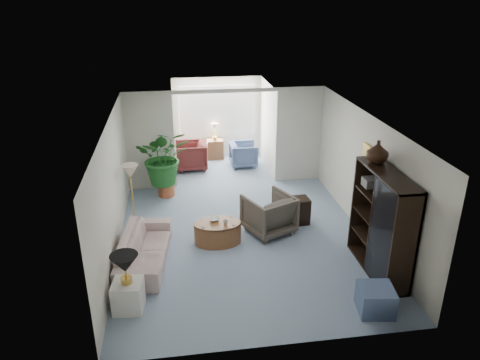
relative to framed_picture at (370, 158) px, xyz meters
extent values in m
plane|color=#899CB6|center=(-2.46, 0.10, -1.70)|extent=(6.00, 6.00, 0.00)
plane|color=#899CB6|center=(-2.46, 4.20, -1.70)|extent=(2.60, 2.60, 0.00)
cube|color=beige|center=(-4.36, 3.10, -0.45)|extent=(1.20, 0.12, 2.50)
cube|color=beige|center=(-0.56, 3.10, -0.45)|extent=(1.20, 0.12, 2.50)
cube|color=beige|center=(-2.46, 3.10, 0.75)|extent=(2.60, 0.12, 0.10)
cube|color=white|center=(-2.46, 5.28, -0.30)|extent=(2.20, 0.02, 1.50)
cube|color=white|center=(-2.46, 5.25, -0.30)|extent=(2.20, 0.02, 1.50)
cube|color=#B7AE92|center=(0.00, 0.00, 0.00)|extent=(0.04, 0.50, 0.40)
imported|color=beige|center=(-4.43, -0.40, -1.40)|extent=(1.03, 2.11, 0.59)
cube|color=white|center=(-4.63, -1.75, -1.45)|extent=(0.51, 0.51, 0.51)
cone|color=black|center=(-4.63, -1.75, -0.84)|extent=(0.44, 0.44, 0.30)
cone|color=beige|center=(-4.71, 1.15, -0.45)|extent=(0.36, 0.36, 0.28)
cylinder|color=brown|center=(-3.00, 0.13, -1.47)|extent=(1.17, 1.17, 0.45)
imported|color=silver|center=(-3.05, 0.23, -1.22)|extent=(0.27, 0.27, 0.05)
imported|color=beige|center=(-2.85, 0.03, -1.20)|extent=(0.12, 0.12, 0.09)
imported|color=#575045|center=(-1.89, 0.41, -1.28)|extent=(1.19, 1.21, 0.84)
cube|color=black|center=(-1.19, 0.71, -1.41)|extent=(0.51, 0.42, 0.58)
cube|color=black|center=(-0.23, -1.27, -0.75)|extent=(0.46, 1.72, 1.91)
imported|color=black|center=(-0.23, -0.77, 0.41)|extent=(0.39, 0.39, 0.40)
cube|color=slate|center=(-0.74, -2.37, -1.48)|extent=(0.61, 0.61, 0.43)
cylinder|color=#AF5732|center=(-4.02, 2.58, -1.54)|extent=(0.40, 0.40, 0.32)
imported|color=#216124|center=(-4.02, 2.58, -0.68)|extent=(1.27, 1.10, 1.41)
imported|color=slate|center=(-1.81, 4.32, -1.36)|extent=(0.76, 0.74, 0.69)
imported|color=#54211D|center=(-3.31, 4.32, -1.31)|extent=(0.86, 0.83, 0.78)
cube|color=brown|center=(-2.56, 5.07, -1.41)|extent=(0.48, 0.37, 0.58)
cube|color=#4C4947|center=(-0.28, -0.79, -0.16)|extent=(0.30, 0.26, 0.16)
cube|color=#272522|center=(-0.28, -1.83, -1.06)|extent=(0.30, 0.26, 0.16)
cube|color=#3B3936|center=(-0.28, -1.50, -0.61)|extent=(0.30, 0.26, 0.16)
camera|label=1|loc=(-3.75, -7.96, 3.09)|focal=34.42mm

